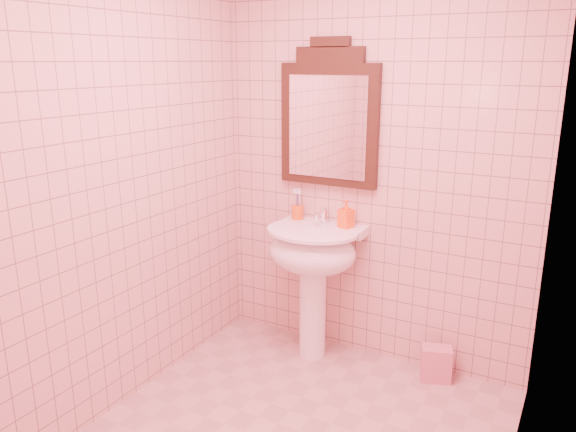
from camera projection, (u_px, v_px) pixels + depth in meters
The scene contains 7 objects.
back_wall at pixel (373, 165), 3.40m from camera, with size 2.00×0.02×2.50m, color #D8A197.
pedestal_sink at pixel (313, 260), 3.50m from camera, with size 0.58×0.58×0.86m.
faucet at pixel (323, 215), 3.55m from camera, with size 0.04×0.16×0.11m.
mirror at pixel (329, 119), 3.44m from camera, with size 0.64×0.06×0.90m.
toothbrush_cup at pixel (297, 212), 3.65m from camera, with size 0.08×0.08×0.18m.
soap_dispenser at pixel (346, 214), 3.46m from camera, with size 0.08×0.08×0.17m, color #F05314.
towel at pixel (436, 364), 3.37m from camera, with size 0.17×0.12×0.21m, color pink.
Camera 1 is at (1.16, -2.10, 1.87)m, focal length 35.00 mm.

